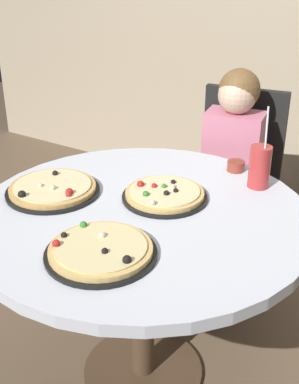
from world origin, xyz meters
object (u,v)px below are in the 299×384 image
object	(u,v)px
chair_wooden	(236,176)
soda_cup	(260,167)
pizza_cheese	(164,194)
diner_child	(225,200)
pizza_pepperoni	(53,189)
pizza_veggie	(101,251)
sauce_bowl	(236,166)
dining_table	(142,236)

from	to	relation	value
chair_wooden	soda_cup	distance (m)	0.64
pizza_cheese	diner_child	bearing A→B (deg)	90.76
pizza_pepperoni	pizza_veggie	bearing A→B (deg)	-30.54
pizza_cheese	sauce_bowl	world-z (taller)	pizza_cheese
chair_wooden	pizza_pepperoni	distance (m)	1.03
pizza_veggie	pizza_cheese	size ratio (longest dim) A/B	1.09
diner_child	pizza_veggie	xyz separation A→B (m)	(0.03, -0.99, 0.28)
pizza_pepperoni	soda_cup	world-z (taller)	soda_cup
chair_wooden	sauce_bowl	bearing A→B (deg)	-69.19
chair_wooden	pizza_veggie	bearing A→B (deg)	-86.96
chair_wooden	diner_child	bearing A→B (deg)	-81.39
diner_child	pizza_pepperoni	world-z (taller)	diner_child
diner_child	pizza_veggie	size ratio (longest dim) A/B	3.24
pizza_cheese	soda_cup	world-z (taller)	soda_cup
soda_cup	pizza_veggie	bearing A→B (deg)	-107.65
pizza_cheese	sauce_bowl	distance (m)	0.38
soda_cup	sauce_bowl	distance (m)	0.17
pizza_veggie	pizza_cheese	world-z (taller)	same
chair_wooden	pizza_pepperoni	size ratio (longest dim) A/B	2.77
pizza_pepperoni	soda_cup	size ratio (longest dim) A/B	1.12
pizza_veggie	pizza_cheese	distance (m)	0.41
pizza_cheese	sauce_bowl	size ratio (longest dim) A/B	4.38
chair_wooden	soda_cup	world-z (taller)	soda_cup
soda_cup	pizza_pepperoni	bearing A→B (deg)	-143.57
dining_table	pizza_cheese	size ratio (longest dim) A/B	3.79
pizza_pepperoni	sauce_bowl	world-z (taller)	pizza_pepperoni
diner_child	pizza_veggie	bearing A→B (deg)	-87.98
pizza_veggie	soda_cup	world-z (taller)	soda_cup
pizza_cheese	pizza_pepperoni	world-z (taller)	pizza_pepperoni
dining_table	diner_child	xyz separation A→B (m)	(0.01, 0.70, -0.16)
pizza_veggie	pizza_pepperoni	world-z (taller)	pizza_pepperoni
diner_child	soda_cup	distance (m)	0.53
pizza_pepperoni	sauce_bowl	bearing A→B (deg)	48.21
diner_child	chair_wooden	bearing A→B (deg)	98.61
soda_cup	sauce_bowl	bearing A→B (deg)	145.31
chair_wooden	sauce_bowl	distance (m)	0.49
sauce_bowl	diner_child	bearing A→B (deg)	119.62
diner_child	sauce_bowl	size ratio (longest dim) A/B	15.46
soda_cup	sauce_bowl	size ratio (longest dim) A/B	4.38
pizza_pepperoni	dining_table	bearing A→B (deg)	9.98
diner_child	pizza_veggie	distance (m)	1.03
pizza_cheese	soda_cup	distance (m)	0.37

